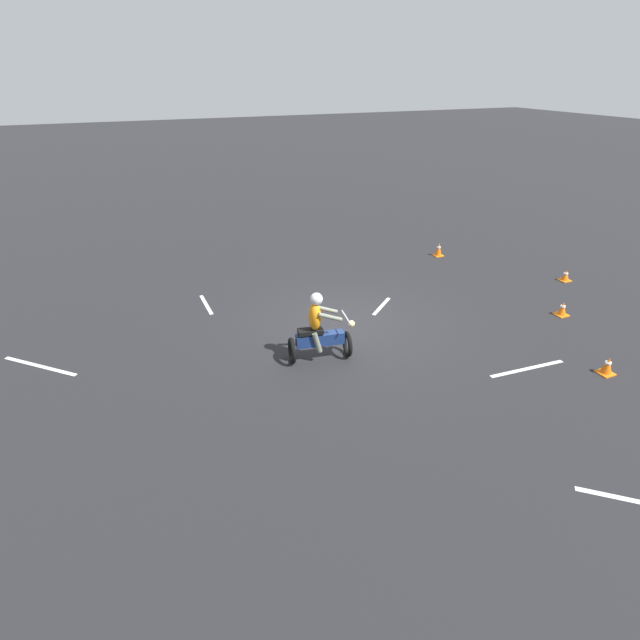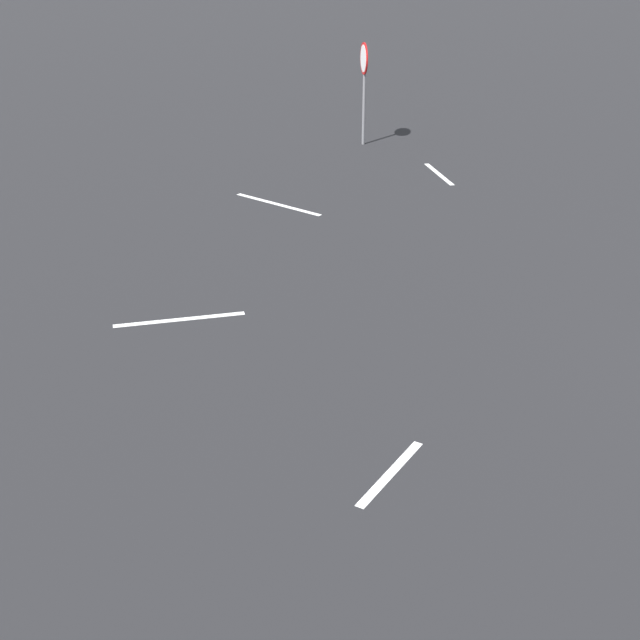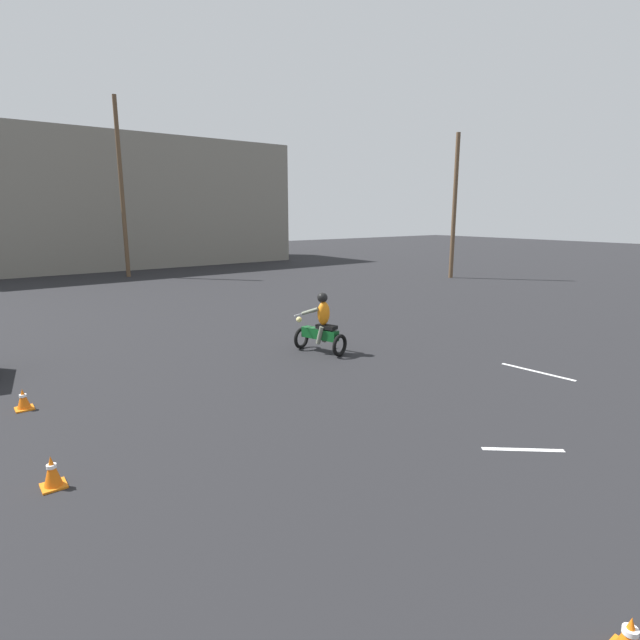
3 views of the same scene
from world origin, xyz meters
name	(u,v)px [view 2 (image 2 of 3)]	position (x,y,z in m)	size (l,w,h in m)	color
stop_sign	(364,73)	(11.65, 4.67, 1.63)	(0.70, 0.08, 2.30)	slate
lane_stripe_e	(439,174)	(8.95, 3.61, 0.00)	(0.10, 1.63, 0.01)	silver
lane_stripe_ne	(278,204)	(7.48, 7.16, 0.00)	(0.10, 2.05, 0.01)	silver
lane_stripe_n	(180,319)	(2.68, 9.09, 0.00)	(0.10, 1.79, 0.01)	silver
lane_stripe_nw	(391,473)	(-1.29, 7.08, 0.00)	(0.10, 1.29, 0.01)	silver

